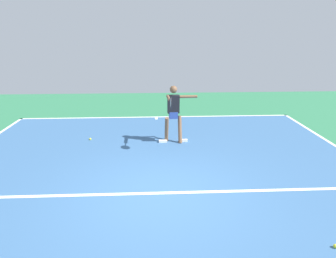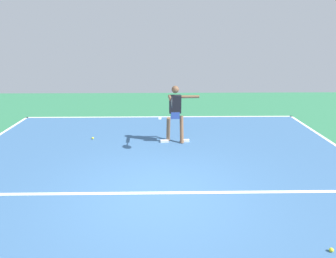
{
  "view_description": "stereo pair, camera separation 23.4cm",
  "coord_description": "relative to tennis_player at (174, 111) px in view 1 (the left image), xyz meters",
  "views": [
    {
      "loc": [
        0.12,
        5.47,
        3.14
      ],
      "look_at": [
        -0.23,
        -1.53,
        0.9
      ],
      "focal_mm": 32.37,
      "sensor_mm": 36.0,
      "label": 1
    },
    {
      "loc": [
        -0.11,
        5.48,
        3.14
      ],
      "look_at": [
        -0.23,
        -1.53,
        0.9
      ],
      "focal_mm": 32.37,
      "sensor_mm": 36.0,
      "label": 2
    }
  ],
  "objects": [
    {
      "name": "court_line_baseline_near",
      "position": [
        0.48,
        -2.88,
        -0.97
      ],
      "size": [
        10.41,
        0.1,
        0.01
      ],
      "primitive_type": "cube",
      "color": "white",
      "rests_on": "ground_plane"
    },
    {
      "name": "tennis_player",
      "position": [
        0.0,
        0.0,
        0.0
      ],
      "size": [
        1.13,
        1.21,
        1.71
      ],
      "rotation": [
        0.0,
        0.0,
        0.05
      ],
      "color": "brown",
      "rests_on": "ground_plane"
    },
    {
      "name": "court_surface",
      "position": [
        0.48,
        3.02,
        -0.97
      ],
      "size": [
        10.41,
        11.9,
        0.0
      ],
      "primitive_type": "cube",
      "color": "#38608E",
      "rests_on": "ground_plane"
    },
    {
      "name": "court_line_service",
      "position": [
        0.48,
        2.99,
        -0.97
      ],
      "size": [
        7.8,
        0.1,
        0.01
      ],
      "primitive_type": "cube",
      "color": "white",
      "rests_on": "ground_plane"
    },
    {
      "name": "court_line_centre_mark",
      "position": [
        0.48,
        -2.68,
        -0.97
      ],
      "size": [
        0.1,
        0.3,
        0.01
      ],
      "primitive_type": "cube",
      "color": "white",
      "rests_on": "ground_plane"
    },
    {
      "name": "ground_plane",
      "position": [
        0.48,
        3.02,
        -0.97
      ],
      "size": [
        21.6,
        21.6,
        0.0
      ],
      "primitive_type": "plane",
      "color": "#2D754C"
    },
    {
      "name": "tennis_ball_centre_court",
      "position": [
        2.53,
        -0.34,
        -0.94
      ],
      "size": [
        0.07,
        0.07,
        0.07
      ],
      "primitive_type": "sphere",
      "color": "yellow",
      "rests_on": "ground_plane"
    },
    {
      "name": "tennis_ball_near_player",
      "position": [
        -2.15,
        4.78,
        -0.94
      ],
      "size": [
        0.07,
        0.07,
        0.07
      ],
      "primitive_type": "sphere",
      "color": "yellow",
      "rests_on": "ground_plane"
    }
  ]
}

